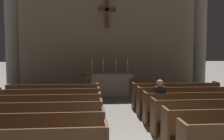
% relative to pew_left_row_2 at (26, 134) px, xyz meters
% --- Properties ---
extents(pew_left_row_2, '(3.24, 0.50, 0.95)m').
position_rel_pew_left_row_2_xyz_m(pew_left_row_2, '(0.00, 0.00, 0.00)').
color(pew_left_row_2, brown).
rests_on(pew_left_row_2, ground).
extents(pew_left_row_3, '(3.24, 0.50, 0.95)m').
position_rel_pew_left_row_2_xyz_m(pew_left_row_3, '(0.00, 1.03, 0.00)').
color(pew_left_row_3, brown).
rests_on(pew_left_row_3, ground).
extents(pew_left_row_4, '(3.24, 0.50, 0.95)m').
position_rel_pew_left_row_2_xyz_m(pew_left_row_4, '(0.00, 2.07, 0.00)').
color(pew_left_row_4, brown).
rests_on(pew_left_row_4, ground).
extents(pew_left_row_5, '(3.24, 0.50, 0.95)m').
position_rel_pew_left_row_2_xyz_m(pew_left_row_5, '(0.00, 3.10, 0.00)').
color(pew_left_row_5, brown).
rests_on(pew_left_row_5, ground).
extents(pew_left_row_6, '(3.24, 0.50, 0.95)m').
position_rel_pew_left_row_2_xyz_m(pew_left_row_6, '(0.00, 4.14, 0.00)').
color(pew_left_row_6, brown).
rests_on(pew_left_row_6, ground).
extents(pew_right_row_3, '(3.24, 0.50, 0.95)m').
position_rel_pew_left_row_2_xyz_m(pew_right_row_3, '(4.52, 1.03, 0.00)').
color(pew_right_row_3, brown).
rests_on(pew_right_row_3, ground).
extents(pew_right_row_4, '(3.24, 0.50, 0.95)m').
position_rel_pew_left_row_2_xyz_m(pew_right_row_4, '(4.52, 2.07, 0.00)').
color(pew_right_row_4, brown).
rests_on(pew_right_row_4, ground).
extents(pew_right_row_5, '(3.24, 0.50, 0.95)m').
position_rel_pew_left_row_2_xyz_m(pew_right_row_5, '(4.52, 3.10, 0.00)').
color(pew_right_row_5, brown).
rests_on(pew_right_row_5, ground).
extents(pew_right_row_6, '(3.24, 0.50, 0.95)m').
position_rel_pew_left_row_2_xyz_m(pew_right_row_6, '(4.52, 4.14, 0.00)').
color(pew_right_row_6, brown).
rests_on(pew_right_row_6, ground).
extents(column_left_third, '(0.92, 0.92, 6.99)m').
position_rel_pew_left_row_2_xyz_m(column_left_third, '(-2.38, 7.57, 2.93)').
color(column_left_third, gray).
rests_on(column_left_third, ground).
extents(column_right_third, '(0.92, 0.92, 6.99)m').
position_rel_pew_left_row_2_xyz_m(column_right_third, '(6.90, 7.57, 2.93)').
color(column_right_third, gray).
rests_on(column_right_third, ground).
extents(altar, '(2.20, 0.90, 1.01)m').
position_rel_pew_left_row_2_xyz_m(altar, '(2.26, 6.95, 0.06)').
color(altar, '#A8A399').
rests_on(altar, ground).
extents(candlestick_outer_left, '(0.16, 0.16, 0.74)m').
position_rel_pew_left_row_2_xyz_m(candlestick_outer_left, '(1.41, 6.95, 0.77)').
color(candlestick_outer_left, '#B79338').
rests_on(candlestick_outer_left, altar).
extents(candlestick_inner_left, '(0.16, 0.16, 0.74)m').
position_rel_pew_left_row_2_xyz_m(candlestick_inner_left, '(1.96, 6.95, 0.77)').
color(candlestick_inner_left, '#B79338').
rests_on(candlestick_inner_left, altar).
extents(candlestick_inner_right, '(0.16, 0.16, 0.74)m').
position_rel_pew_left_row_2_xyz_m(candlestick_inner_right, '(2.56, 6.95, 0.77)').
color(candlestick_inner_right, '#B79338').
rests_on(candlestick_inner_right, altar).
extents(candlestick_outer_right, '(0.16, 0.16, 0.74)m').
position_rel_pew_left_row_2_xyz_m(candlestick_outer_right, '(3.11, 6.95, 0.77)').
color(candlestick_outer_right, '#B79338').
rests_on(candlestick_outer_right, altar).
extents(apse_with_cross, '(10.27, 0.43, 7.47)m').
position_rel_pew_left_row_2_xyz_m(apse_with_cross, '(2.26, 9.28, 3.26)').
color(apse_with_cross, gray).
rests_on(apse_with_cross, ground).
extents(lectern, '(0.44, 0.36, 1.15)m').
position_rel_pew_left_row_2_xyz_m(lectern, '(1.16, 5.75, 0.07)').
color(lectern, brown).
rests_on(lectern, ground).
extents(lone_worshipper, '(0.32, 0.43, 1.32)m').
position_rel_pew_left_row_2_xyz_m(lone_worshipper, '(3.34, 2.11, 0.22)').
color(lone_worshipper, '#26262B').
rests_on(lone_worshipper, ground).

